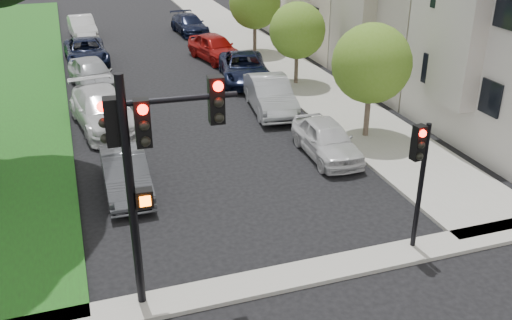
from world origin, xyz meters
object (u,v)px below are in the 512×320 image
object	(u,v)px
car_parked_5	(126,174)
small_tree_a	(371,64)
car_parked_3	(215,47)
car_parked_9	(82,27)
traffic_signal_main	(148,152)
car_parked_0	(327,139)
car_parked_1	(270,95)
car_parked_6	(104,110)
traffic_signal_secondary	(419,165)
car_parked_8	(86,51)
small_tree_c	(255,3)
car_parked_7	(92,73)
car_parked_2	(244,68)
car_parked_4	(189,24)
small_tree_b	(297,31)

from	to	relation	value
car_parked_5	small_tree_a	bearing A→B (deg)	9.79
car_parked_3	car_parked_9	xyz separation A→B (m)	(-7.03, 8.55, -0.05)
traffic_signal_main	car_parked_0	distance (m)	10.19
car_parked_5	car_parked_1	bearing A→B (deg)	39.45
car_parked_5	car_parked_6	distance (m)	6.14
small_tree_a	traffic_signal_secondary	world-z (taller)	small_tree_a
car_parked_8	car_parked_9	size ratio (longest dim) A/B	1.12
car_parked_3	small_tree_c	bearing A→B (deg)	3.11
small_tree_a	car_parked_7	world-z (taller)	small_tree_a
car_parked_2	car_parked_8	size ratio (longest dim) A/B	1.04
car_parked_2	car_parked_7	distance (m)	7.66
small_tree_c	car_parked_5	distance (m)	18.54
car_parked_0	traffic_signal_secondary	bearing A→B (deg)	-92.18
small_tree_a	car_parked_7	bearing A→B (deg)	134.16
car_parked_6	car_parked_8	bearing A→B (deg)	82.44
small_tree_a	car_parked_4	size ratio (longest dim) A/B	1.02
car_parked_9	traffic_signal_secondary	bearing A→B (deg)	-80.89
small_tree_c	car_parked_2	size ratio (longest dim) A/B	0.89
small_tree_a	car_parked_4	distance (m)	21.04
small_tree_c	traffic_signal_secondary	bearing A→B (deg)	-97.19
small_tree_a	car_parked_2	distance (m)	9.43
car_parked_5	car_parked_9	size ratio (longest dim) A/B	0.91
small_tree_b	car_parked_7	size ratio (longest dim) A/B	0.94
small_tree_a	small_tree_c	world-z (taller)	small_tree_a
car_parked_2	car_parked_7	bearing A→B (deg)	-178.64
small_tree_a	car_parked_3	size ratio (longest dim) A/B	1.01
traffic_signal_secondary	small_tree_c	bearing A→B (deg)	82.81
small_tree_c	car_parked_3	world-z (taller)	small_tree_c
car_parked_6	car_parked_9	world-z (taller)	car_parked_6
car_parked_0	car_parked_8	xyz separation A→B (m)	(-7.62, 16.19, 0.00)
small_tree_a	car_parked_8	xyz separation A→B (m)	(-9.88, 15.08, -2.36)
small_tree_c	car_parked_9	xyz separation A→B (m)	(-9.72, 7.83, -2.32)
car_parked_1	car_parked_7	distance (m)	9.45
car_parked_0	car_parked_1	bearing A→B (deg)	95.42
traffic_signal_secondary	car_parked_2	xyz separation A→B (m)	(0.40, 16.32, -1.87)
traffic_signal_main	car_parked_2	distance (m)	18.10
small_tree_b	car_parked_2	distance (m)	3.43
traffic_signal_main	car_parked_8	xyz separation A→B (m)	(-0.32, 22.51, -3.24)
small_tree_a	car_parked_9	size ratio (longest dim) A/B	1.05
traffic_signal_secondary	car_parked_8	world-z (taller)	traffic_signal_secondary
car_parked_7	small_tree_c	bearing A→B (deg)	11.48
small_tree_c	car_parked_0	distance (m)	15.49
small_tree_a	car_parked_8	size ratio (longest dim) A/B	0.93
traffic_signal_main	small_tree_b	bearing A→B (deg)	57.20
traffic_signal_main	car_parked_0	bearing A→B (deg)	40.93
traffic_signal_secondary	car_parked_6	xyz separation A→B (m)	(-7.08, 11.99, -1.81)
small_tree_b	car_parked_0	xyz separation A→B (m)	(-2.25, -8.49, -2.10)
traffic_signal_secondary	car_parked_7	size ratio (longest dim) A/B	0.83
car_parked_2	car_parked_5	xyz separation A→B (m)	(-7.32, -10.47, -0.06)
car_parked_8	car_parked_7	bearing A→B (deg)	-91.63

